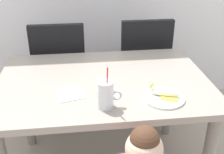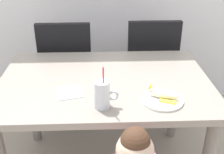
# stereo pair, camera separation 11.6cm
# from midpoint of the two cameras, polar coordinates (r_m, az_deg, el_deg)

# --- Properties ---
(dining_table) EXTENTS (1.31, 0.91, 0.76)m
(dining_table) POSITION_cam_midpoint_polar(r_m,az_deg,el_deg) (1.82, 0.32, -3.41)
(dining_table) COLOR gray
(dining_table) RESTS_ON ground
(dining_chair_left) EXTENTS (0.44, 0.44, 0.96)m
(dining_chair_left) POSITION_cam_midpoint_polar(r_m,az_deg,el_deg) (2.46, -7.57, 1.94)
(dining_chair_left) COLOR black
(dining_chair_left) RESTS_ON ground
(dining_chair_right) EXTENTS (0.44, 0.44, 0.96)m
(dining_chair_right) POSITION_cam_midpoint_polar(r_m,az_deg,el_deg) (2.52, 8.93, 2.52)
(dining_chair_right) COLOR black
(dining_chair_right) RESTS_ON ground
(milk_cup) EXTENTS (0.13, 0.09, 0.25)m
(milk_cup) POSITION_cam_midpoint_polar(r_m,az_deg,el_deg) (1.46, 0.32, -3.85)
(milk_cup) COLOR silver
(milk_cup) RESTS_ON dining_table
(snack_plate) EXTENTS (0.23, 0.23, 0.01)m
(snack_plate) POSITION_cam_midpoint_polar(r_m,az_deg,el_deg) (1.58, 12.10, -4.56)
(snack_plate) COLOR white
(snack_plate) RESTS_ON dining_table
(peeled_banana) EXTENTS (0.17, 0.14, 0.07)m
(peeled_banana) POSITION_cam_midpoint_polar(r_m,az_deg,el_deg) (1.57, 12.48, -3.56)
(peeled_banana) COLOR #F4EAC6
(peeled_banana) RESTS_ON snack_plate
(paper_napkin) EXTENTS (0.18, 0.18, 0.00)m
(paper_napkin) POSITION_cam_midpoint_polar(r_m,az_deg,el_deg) (1.63, -6.53, -3.09)
(paper_napkin) COLOR silver
(paper_napkin) RESTS_ON dining_table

